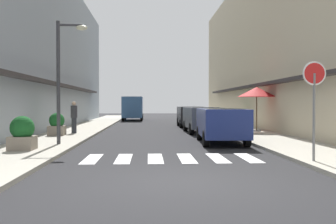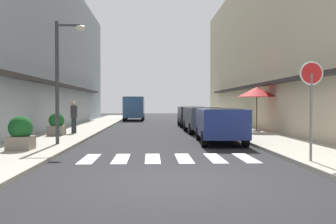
% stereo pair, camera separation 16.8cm
% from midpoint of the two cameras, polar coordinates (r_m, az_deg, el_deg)
% --- Properties ---
extents(ground_plane, '(89.19, 89.19, 0.00)m').
position_cam_midpoint_polar(ground_plane, '(24.62, -1.04, -2.68)').
color(ground_plane, '#232326').
extents(sidewalk_left, '(2.80, 56.76, 0.12)m').
position_cam_midpoint_polar(sidewalk_left, '(24.97, -12.21, -2.52)').
color(sidewalk_left, '#ADA899').
rests_on(sidewalk_left, ground_plane).
extents(sidewalk_right, '(2.80, 56.76, 0.12)m').
position_cam_midpoint_polar(sidewalk_right, '(25.21, 10.02, -2.47)').
color(sidewalk_right, '#ADA899').
rests_on(sidewalk_right, ground_plane).
extents(building_row_left, '(5.50, 38.49, 10.50)m').
position_cam_midpoint_polar(building_row_left, '(27.09, -20.13, 8.72)').
color(building_row_left, '#939EA8').
rests_on(building_row_left, ground_plane).
extents(building_row_right, '(5.50, 38.49, 11.08)m').
position_cam_midpoint_polar(building_row_right, '(27.51, 17.64, 9.23)').
color(building_row_right, beige).
rests_on(building_row_right, ground_plane).
extents(crosswalk, '(5.20, 2.20, 0.01)m').
position_cam_midpoint_polar(crosswalk, '(12.03, 0.45, -6.73)').
color(crosswalk, silver).
rests_on(crosswalk, ground_plane).
extents(parked_car_near, '(1.98, 4.57, 1.47)m').
position_cam_midpoint_polar(parked_car_near, '(16.71, 7.85, -1.36)').
color(parked_car_near, navy).
rests_on(parked_car_near, ground_plane).
extents(parked_car_mid, '(1.89, 4.24, 1.47)m').
position_cam_midpoint_polar(parked_car_mid, '(22.52, 5.17, -0.70)').
color(parked_car_mid, '#4C5156').
rests_on(parked_car_mid, ground_plane).
extents(parked_car_far, '(1.83, 4.13, 1.47)m').
position_cam_midpoint_polar(parked_car_far, '(28.46, 3.57, -0.31)').
color(parked_car_far, black).
rests_on(parked_car_far, ground_plane).
extents(delivery_van, '(2.02, 5.41, 2.37)m').
position_cam_midpoint_polar(delivery_van, '(39.80, -4.80, 0.82)').
color(delivery_van, '#33598C').
rests_on(delivery_van, ground_plane).
extents(round_street_sign, '(0.65, 0.07, 2.69)m').
position_cam_midpoint_polar(round_street_sign, '(11.32, 20.41, 3.74)').
color(round_street_sign, slate).
rests_on(round_street_sign, sidewalk_right).
extents(street_lamp, '(1.19, 0.28, 4.71)m').
position_cam_midpoint_polar(street_lamp, '(15.73, -14.71, 6.20)').
color(street_lamp, '#38383D').
rests_on(street_lamp, sidewalk_left).
extents(cafe_umbrella, '(2.15, 2.15, 2.49)m').
position_cam_midpoint_polar(cafe_umbrella, '(22.59, 12.92, 2.82)').
color(cafe_umbrella, '#262626').
rests_on(cafe_umbrella, sidewalk_right).
extents(planter_corner, '(0.80, 0.80, 1.14)m').
position_cam_midpoint_polar(planter_corner, '(14.10, -20.22, -2.90)').
color(planter_corner, gray).
rests_on(planter_corner, sidewalk_left).
extents(planter_midblock, '(0.77, 0.77, 1.10)m').
position_cam_midpoint_polar(planter_midblock, '(20.07, -15.59, -1.75)').
color(planter_midblock, gray).
rests_on(planter_midblock, sidewalk_left).
extents(planter_far, '(0.95, 0.95, 1.13)m').
position_cam_midpoint_polar(planter_far, '(27.90, 10.08, -0.96)').
color(planter_far, gray).
rests_on(planter_far, sidewalk_right).
extents(pedestrian_walking_near, '(0.34, 0.34, 1.67)m').
position_cam_midpoint_polar(pedestrian_walking_near, '(21.26, -13.24, -0.64)').
color(pedestrian_walking_near, '#282B33').
rests_on(pedestrian_walking_near, sidewalk_left).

